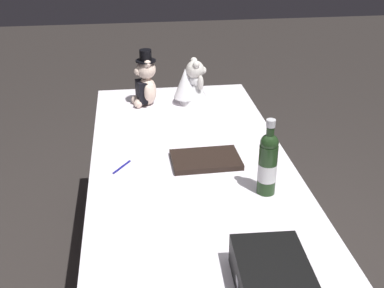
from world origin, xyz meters
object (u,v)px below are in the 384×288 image
(signing_pen, at_px, (122,166))
(teddy_bear_bride, at_px, (192,84))
(gift_case_black, at_px, (272,277))
(teddy_bear_groom, at_px, (145,83))
(champagne_bottle, at_px, (268,163))
(guestbook, at_px, (206,160))

(signing_pen, bearing_deg, teddy_bear_bride, 150.53)
(signing_pen, relative_size, gift_case_black, 0.36)
(signing_pen, height_order, gift_case_black, gift_case_black)
(teddy_bear_bride, distance_m, signing_pen, 0.79)
(teddy_bear_groom, xyz_separation_m, champagne_bottle, (0.96, 0.42, 0.00))
(gift_case_black, xyz_separation_m, guestbook, (-0.79, -0.07, -0.04))
(champagne_bottle, relative_size, gift_case_black, 1.03)
(guestbook, bearing_deg, champagne_bottle, 34.38)
(signing_pen, distance_m, guestbook, 0.36)
(teddy_bear_groom, bearing_deg, champagne_bottle, 23.43)
(guestbook, bearing_deg, gift_case_black, 3.53)
(teddy_bear_groom, height_order, teddy_bear_bride, teddy_bear_groom)
(signing_pen, xyz_separation_m, guestbook, (0.00, 0.36, 0.01))
(champagne_bottle, distance_m, gift_case_black, 0.54)
(teddy_bear_groom, xyz_separation_m, gift_case_black, (1.48, 0.29, -0.08))
(teddy_bear_bride, xyz_separation_m, gift_case_black, (1.48, 0.04, -0.06))
(teddy_bear_groom, distance_m, guestbook, 0.74)
(champagne_bottle, xyz_separation_m, guestbook, (-0.27, -0.19, -0.12))
(teddy_bear_groom, height_order, signing_pen, teddy_bear_groom)
(champagne_bottle, bearing_deg, teddy_bear_groom, -156.57)
(teddy_bear_groom, bearing_deg, signing_pen, -10.90)
(teddy_bear_bride, relative_size, signing_pen, 2.29)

